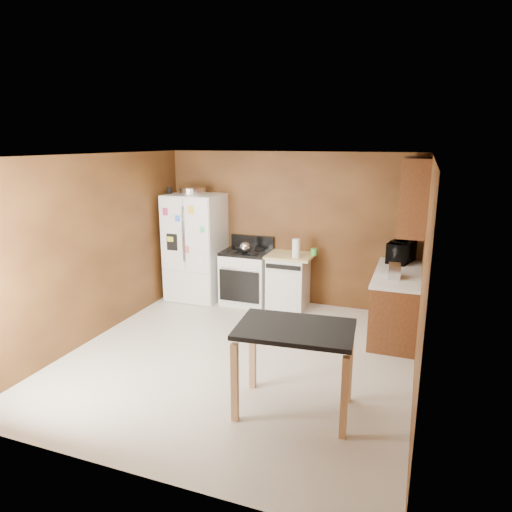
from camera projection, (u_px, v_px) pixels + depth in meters
The scene contains 18 objects.
floor at pixel (239, 357), 5.79m from camera, with size 4.50×4.50×0.00m, color beige.
ceiling at pixel (237, 155), 5.18m from camera, with size 4.50×4.50×0.00m, color white.
wall_back at pixel (289, 229), 7.53m from camera, with size 4.20×4.20×0.00m, color brown.
wall_front at pixel (125, 334), 3.43m from camera, with size 4.20×4.20×0.00m, color brown.
wall_left at pixel (95, 248), 6.18m from camera, with size 4.50×4.50×0.00m, color brown.
wall_right at pixel (423, 279), 4.78m from camera, with size 4.50×4.50×0.00m, color brown.
roasting_pan at pixel (193, 191), 7.58m from camera, with size 0.43×0.43×0.11m, color silver.
pen_cup at pixel (170, 190), 7.63m from camera, with size 0.07×0.07×0.11m, color black.
kettle at pixel (245, 247), 7.39m from camera, with size 0.17×0.17×0.17m, color silver.
paper_towel at pixel (296, 248), 7.10m from camera, with size 0.12×0.12×0.29m, color white.
green_canister at pixel (314, 252), 7.25m from camera, with size 0.10×0.10×0.11m, color green.
toaster at pixel (394, 271), 6.03m from camera, with size 0.15×0.25×0.18m, color silver.
microwave at pixel (401, 252), 6.80m from camera, with size 0.53×0.36×0.29m, color black.
refrigerator at pixel (196, 247), 7.78m from camera, with size 0.90×0.80×1.80m.
gas_range at pixel (247, 276), 7.64m from camera, with size 0.76×0.68×1.10m.
dishwasher at pixel (288, 280), 7.43m from camera, with size 0.78×0.63×0.89m.
right_cabinets at pixel (402, 271), 6.30m from camera, with size 0.63×1.58×2.45m.
island at pixel (295, 341), 4.46m from camera, with size 1.19×0.85×0.91m.
Camera 1 is at (2.02, -4.90, 2.66)m, focal length 32.00 mm.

